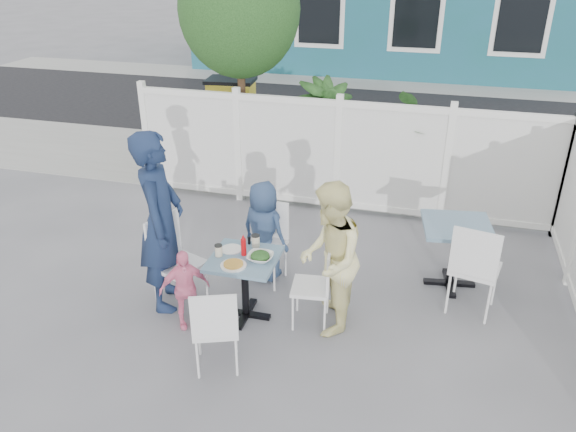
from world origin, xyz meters
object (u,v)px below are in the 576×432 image
(chair_right, at_px, (319,281))
(woman, at_px, (330,259))
(spare_table, at_px, (456,239))
(boy, at_px, (264,231))
(chair_back, at_px, (268,236))
(man, at_px, (161,222))
(utility_cabinet, at_px, (233,122))
(chair_near, at_px, (215,324))
(main_table, at_px, (244,271))
(chair_left, at_px, (173,255))
(toddler, at_px, (184,289))

(chair_right, relative_size, woman, 0.55)
(spare_table, distance_m, woman, 1.61)
(woman, relative_size, boy, 1.33)
(chair_right, distance_m, boy, 1.06)
(chair_back, height_order, man, man)
(utility_cabinet, height_order, chair_near, utility_cabinet)
(main_table, relative_size, chair_back, 0.76)
(utility_cabinet, height_order, main_table, utility_cabinet)
(chair_left, distance_m, boy, 1.06)
(chair_back, height_order, chair_near, chair_back)
(spare_table, height_order, chair_left, chair_left)
(chair_left, bearing_deg, chair_near, 63.09)
(chair_left, height_order, chair_near, chair_left)
(chair_left, xyz_separation_m, chair_right, (1.54, 0.04, -0.08))
(woman, bearing_deg, man, -97.76)
(utility_cabinet, height_order, woman, woman)
(chair_right, bearing_deg, chair_back, 40.04)
(chair_left, height_order, toddler, chair_left)
(main_table, bearing_deg, man, 178.04)
(chair_right, relative_size, boy, 0.74)
(woman, xyz_separation_m, toddler, (-1.36, -0.36, -0.35))
(chair_back, bearing_deg, woman, 145.60)
(chair_near, xyz_separation_m, man, (-0.92, 0.88, 0.45))
(chair_right, relative_size, man, 0.45)
(chair_right, bearing_deg, boy, 41.29)
(chair_near, bearing_deg, main_table, 70.78)
(chair_near, relative_size, boy, 0.75)
(chair_left, distance_m, woman, 1.66)
(spare_table, height_order, woman, woman)
(chair_left, height_order, man, man)
(utility_cabinet, distance_m, chair_right, 4.92)
(chair_back, xyz_separation_m, toddler, (-0.52, -1.07, -0.11))
(toddler, bearing_deg, boy, 31.06)
(chair_right, xyz_separation_m, toddler, (-1.26, -0.38, -0.07))
(chair_left, bearing_deg, chair_right, 111.62)
(utility_cabinet, distance_m, chair_back, 3.96)
(chair_right, relative_size, chair_back, 0.93)
(chair_right, bearing_deg, utility_cabinet, 23.44)
(chair_left, distance_m, chair_near, 1.22)
(man, xyz_separation_m, toddler, (0.36, -0.33, -0.53))
(chair_right, bearing_deg, toddler, 100.06)
(chair_back, bearing_deg, toddler, 69.99)
(chair_right, bearing_deg, man, 85.10)
(man, relative_size, toddler, 2.25)
(woman, bearing_deg, chair_near, -50.57)
(toddler, bearing_deg, woman, -20.93)
(utility_cabinet, bearing_deg, main_table, -73.98)
(chair_near, bearing_deg, chair_left, 111.60)
(chair_left, bearing_deg, toddler, 59.27)
(utility_cabinet, relative_size, chair_back, 1.49)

